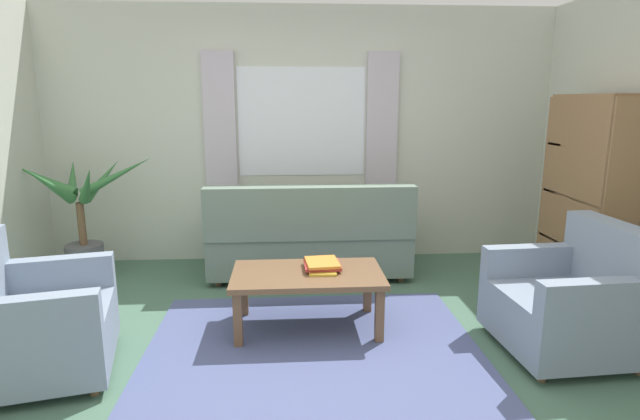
{
  "coord_description": "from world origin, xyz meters",
  "views": [
    {
      "loc": [
        -0.17,
        -3.03,
        1.67
      ],
      "look_at": [
        0.09,
        0.7,
        0.85
      ],
      "focal_mm": 28.14,
      "sensor_mm": 36.0,
      "label": 1
    }
  ],
  "objects_px": {
    "couch": "(309,238)",
    "bookshelf": "(583,194)",
    "coffee_table": "(308,280)",
    "armchair_left": "(29,322)",
    "book_stack_on_table": "(322,265)",
    "potted_plant": "(82,223)",
    "armchair_right": "(572,301)"
  },
  "relations": [
    {
      "from": "coffee_table",
      "to": "potted_plant",
      "type": "height_order",
      "value": "potted_plant"
    },
    {
      "from": "armchair_right",
      "to": "coffee_table",
      "type": "distance_m",
      "value": 1.81
    },
    {
      "from": "armchair_left",
      "to": "armchair_right",
      "type": "height_order",
      "value": "same"
    },
    {
      "from": "couch",
      "to": "bookshelf",
      "type": "bearing_deg",
      "value": 164.66
    },
    {
      "from": "armchair_right",
      "to": "coffee_table",
      "type": "bearing_deg",
      "value": -108.01
    },
    {
      "from": "potted_plant",
      "to": "armchair_right",
      "type": "bearing_deg",
      "value": -24.05
    },
    {
      "from": "coffee_table",
      "to": "potted_plant",
      "type": "bearing_deg",
      "value": 148.98
    },
    {
      "from": "bookshelf",
      "to": "armchair_left",
      "type": "bearing_deg",
      "value": 104.74
    },
    {
      "from": "armchair_right",
      "to": "couch",
      "type": "bearing_deg",
      "value": -137.31
    },
    {
      "from": "coffee_table",
      "to": "book_stack_on_table",
      "type": "distance_m",
      "value": 0.16
    },
    {
      "from": "armchair_left",
      "to": "book_stack_on_table",
      "type": "xyz_separation_m",
      "value": [
        1.83,
        0.6,
        0.12
      ]
    },
    {
      "from": "couch",
      "to": "book_stack_on_table",
      "type": "bearing_deg",
      "value": 92.29
    },
    {
      "from": "couch",
      "to": "armchair_left",
      "type": "height_order",
      "value": "couch"
    },
    {
      "from": "bookshelf",
      "to": "armchair_right",
      "type": "bearing_deg",
      "value": 148.27
    },
    {
      "from": "coffee_table",
      "to": "bookshelf",
      "type": "bearing_deg",
      "value": 12.76
    },
    {
      "from": "coffee_table",
      "to": "book_stack_on_table",
      "type": "relative_size",
      "value": 3.3
    },
    {
      "from": "bookshelf",
      "to": "couch",
      "type": "bearing_deg",
      "value": 74.66
    },
    {
      "from": "book_stack_on_table",
      "to": "coffee_table",
      "type": "bearing_deg",
      "value": -150.5
    },
    {
      "from": "couch",
      "to": "book_stack_on_table",
      "type": "distance_m",
      "value": 1.11
    },
    {
      "from": "potted_plant",
      "to": "bookshelf",
      "type": "distance_m",
      "value": 4.51
    },
    {
      "from": "potted_plant",
      "to": "bookshelf",
      "type": "relative_size",
      "value": 0.76
    },
    {
      "from": "armchair_left",
      "to": "armchair_right",
      "type": "xyz_separation_m",
      "value": [
        3.47,
        0.08,
        0.0
      ]
    },
    {
      "from": "book_stack_on_table",
      "to": "bookshelf",
      "type": "distance_m",
      "value": 2.34
    },
    {
      "from": "armchair_left",
      "to": "coffee_table",
      "type": "distance_m",
      "value": 1.8
    },
    {
      "from": "coffee_table",
      "to": "bookshelf",
      "type": "xyz_separation_m",
      "value": [
        2.37,
        0.54,
        0.51
      ]
    },
    {
      "from": "couch",
      "to": "coffee_table",
      "type": "height_order",
      "value": "couch"
    },
    {
      "from": "book_stack_on_table",
      "to": "bookshelf",
      "type": "bearing_deg",
      "value": 11.83
    },
    {
      "from": "armchair_left",
      "to": "bookshelf",
      "type": "relative_size",
      "value": 0.58
    },
    {
      "from": "potted_plant",
      "to": "book_stack_on_table",
      "type": "bearing_deg",
      "value": -28.42
    },
    {
      "from": "couch",
      "to": "book_stack_on_table",
      "type": "relative_size",
      "value": 5.7
    },
    {
      "from": "couch",
      "to": "bookshelf",
      "type": "relative_size",
      "value": 1.1
    },
    {
      "from": "armchair_right",
      "to": "bookshelf",
      "type": "bearing_deg",
      "value": 145.02
    }
  ]
}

